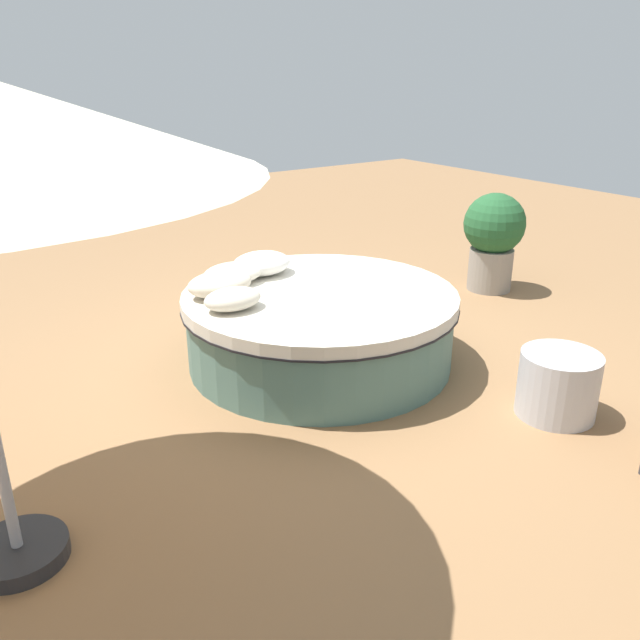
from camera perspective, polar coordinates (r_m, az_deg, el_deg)
ground_plane at (r=4.95m, az=0.00°, el=-3.57°), size 16.00×16.00×0.00m
round_bed at (r=4.84m, az=0.00°, el=-0.53°), size 2.01×2.01×0.55m
throw_pillow_0 at (r=5.14m, az=-5.10°, el=4.94°), size 0.47×0.38×0.18m
throw_pillow_1 at (r=4.96m, az=-7.57°, el=4.06°), size 0.46×0.35×0.15m
throw_pillow_2 at (r=4.69m, az=-8.72°, el=3.12°), size 0.48×0.33×0.17m
throw_pillow_3 at (r=4.42m, az=-7.61°, el=1.83°), size 0.40×0.29×0.15m
planter at (r=6.58m, az=14.85°, el=7.07°), size 0.59×0.59×0.95m
side_table at (r=4.40m, az=20.00°, el=-5.30°), size 0.50×0.50×0.42m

